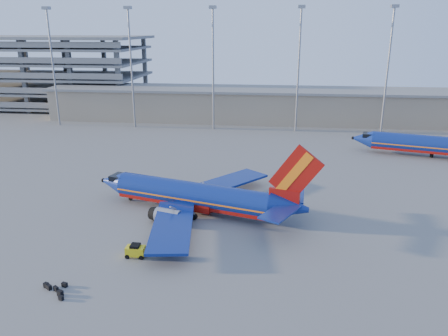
{
  "coord_description": "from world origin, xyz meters",
  "views": [
    {
      "loc": [
        9.84,
        -58.63,
        23.8
      ],
      "look_at": [
        2.69,
        2.47,
        4.0
      ],
      "focal_mm": 35.0,
      "sensor_mm": 36.0,
      "label": 1
    }
  ],
  "objects": [
    {
      "name": "ground",
      "position": [
        0.0,
        0.0,
        0.0
      ],
      "size": [
        220.0,
        220.0,
        0.0
      ],
      "primitive_type": "plane",
      "color": "slate",
      "rests_on": "ground"
    },
    {
      "name": "terminal_building",
      "position": [
        10.0,
        58.0,
        4.32
      ],
      "size": [
        122.0,
        16.0,
        8.5
      ],
      "color": "gray",
      "rests_on": "ground"
    },
    {
      "name": "parking_garage",
      "position": [
        -62.0,
        74.05,
        11.73
      ],
      "size": [
        62.0,
        32.0,
        21.4
      ],
      "color": "slate",
      "rests_on": "ground"
    },
    {
      "name": "light_mast_row",
      "position": [
        5.0,
        46.0,
        17.55
      ],
      "size": [
        101.6,
        1.6,
        28.65
      ],
      "color": "gray",
      "rests_on": "ground"
    },
    {
      "name": "aircraft_main",
      "position": [
        0.02,
        -4.99,
        2.32
      ],
      "size": [
        31.31,
        29.68,
        10.87
      ],
      "rotation": [
        0.0,
        0.0,
        -0.28
      ],
      "color": "navy",
      "rests_on": "ground"
    },
    {
      "name": "aircraft_second",
      "position": [
        41.03,
        25.92,
        2.53
      ],
      "size": [
        31.95,
        15.17,
        11.04
      ],
      "rotation": [
        0.0,
        0.0,
        -0.26
      ],
      "color": "navy",
      "rests_on": "ground"
    },
    {
      "name": "baggage_tug",
      "position": [
        -4.63,
        -17.73,
        0.77
      ],
      "size": [
        2.07,
        1.25,
        1.49
      ],
      "rotation": [
        0.0,
        0.0,
        -0.0
      ],
      "color": "yellow",
      "rests_on": "ground"
    },
    {
      "name": "luggage_pile",
      "position": [
        -10.16,
        -24.97,
        0.24
      ],
      "size": [
        2.92,
        2.53,
        0.54
      ],
      "color": "black",
      "rests_on": "ground"
    }
  ]
}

